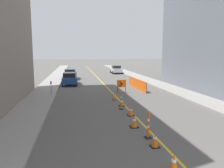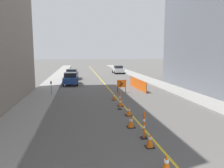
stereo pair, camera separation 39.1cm
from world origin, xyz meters
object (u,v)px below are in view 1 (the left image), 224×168
object	(u,v)px
traffic_cone_fourth	(131,111)
parking_meter_near_curb	(51,85)
traffic_cone_fifth	(122,102)
delineator_post_rear	(121,102)
traffic_cone_nearest	(174,163)
arrow_barricade_primary	(122,84)
parked_car_curb_far	(116,69)
traffic_cone_farthest	(114,97)
parked_car_curb_mid	(70,74)
traffic_cone_third	(134,122)
delineator_post_front	(148,126)
parked_car_curb_near	(69,79)
traffic_cone_second	(155,140)

from	to	relation	value
traffic_cone_fourth	parking_meter_near_curb	bearing A→B (deg)	128.25
traffic_cone_fourth	parking_meter_near_curb	size ratio (longest dim) A/B	0.43
traffic_cone_fifth	delineator_post_rear	xyz separation A→B (m)	(-0.26, -0.96, 0.29)
traffic_cone_nearest	delineator_post_rear	bearing A→B (deg)	89.83
arrow_barricade_primary	parked_car_curb_far	distance (m)	21.82
traffic_cone_fourth	traffic_cone_fifth	bearing A→B (deg)	90.60
traffic_cone_farthest	parking_meter_near_curb	size ratio (longest dim) A/B	0.45
traffic_cone_fourth	parked_car_curb_mid	bearing A→B (deg)	101.27
traffic_cone_third	parking_meter_near_curb	bearing A→B (deg)	119.21
traffic_cone_fifth	delineator_post_front	distance (m)	6.51
traffic_cone_third	arrow_barricade_primary	world-z (taller)	arrow_barricade_primary
traffic_cone_nearest	parked_car_curb_near	size ratio (longest dim) A/B	0.15
traffic_cone_nearest	arrow_barricade_primary	bearing A→B (deg)	84.46
traffic_cone_second	traffic_cone_fifth	bearing A→B (deg)	88.60
traffic_cone_nearest	parking_meter_near_curb	bearing A→B (deg)	110.90
delineator_post_rear	parked_car_curb_far	world-z (taller)	parked_car_curb_far
parked_car_curb_mid	parked_car_curb_far	distance (m)	12.37
delineator_post_rear	parking_meter_near_curb	xyz separation A→B (m)	(-5.45, 5.63, 0.53)
parked_car_curb_near	parked_car_curb_mid	size ratio (longest dim) A/B	0.98
traffic_cone_farthest	arrow_barricade_primary	distance (m)	3.57
traffic_cone_farthest	traffic_cone_second	bearing A→B (deg)	-90.12
arrow_barricade_primary	parked_car_curb_mid	world-z (taller)	parked_car_curb_mid
delineator_post_rear	parking_meter_near_curb	size ratio (longest dim) A/B	0.99
parked_car_curb_near	delineator_post_front	bearing A→B (deg)	-78.20
delineator_post_front	arrow_barricade_primary	bearing A→B (deg)	83.75
traffic_cone_fourth	traffic_cone_farthest	distance (m)	4.85
traffic_cone_nearest	traffic_cone_second	bearing A→B (deg)	87.16
traffic_cone_fourth	delineator_post_rear	distance (m)	1.70
traffic_cone_second	parked_car_curb_near	size ratio (longest dim) A/B	0.15
traffic_cone_fifth	arrow_barricade_primary	bearing A→B (deg)	77.92
traffic_cone_farthest	delineator_post_rear	distance (m)	3.21
traffic_cone_farthest	parking_meter_near_curb	bearing A→B (deg)	156.32
traffic_cone_nearest	traffic_cone_farthest	bearing A→B (deg)	89.41
traffic_cone_second	delineator_post_front	bearing A→B (deg)	87.50
delineator_post_front	parked_car_curb_near	world-z (taller)	parked_car_curb_near
traffic_cone_farthest	delineator_post_rear	size ratio (longest dim) A/B	0.46
traffic_cone_second	traffic_cone_nearest	bearing A→B (deg)	-92.84
traffic_cone_nearest	traffic_cone_fourth	world-z (taller)	traffic_cone_nearest
traffic_cone_third	delineator_post_front	bearing A→B (deg)	-81.71
delineator_post_front	parking_meter_near_curb	bearing A→B (deg)	116.52
traffic_cone_second	parked_car_curb_far	bearing A→B (deg)	81.86
traffic_cone_fourth	delineator_post_front	xyz separation A→B (m)	(-0.17, -3.88, 0.30)
traffic_cone_second	traffic_cone_farthest	distance (m)	9.74
traffic_cone_second	traffic_cone_fifth	world-z (taller)	traffic_cone_second
traffic_cone_third	traffic_cone_fourth	bearing A→B (deg)	79.89
parked_car_curb_far	parking_meter_near_curb	world-z (taller)	parked_car_curb_far
delineator_post_front	parked_car_curb_mid	xyz separation A→B (m)	(-4.03, 24.93, 0.22)
traffic_cone_fourth	delineator_post_rear	size ratio (longest dim) A/B	0.43
delineator_post_rear	arrow_barricade_primary	bearing A→B (deg)	77.47
traffic_cone_fourth	traffic_cone_farthest	size ratio (longest dim) A/B	0.94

